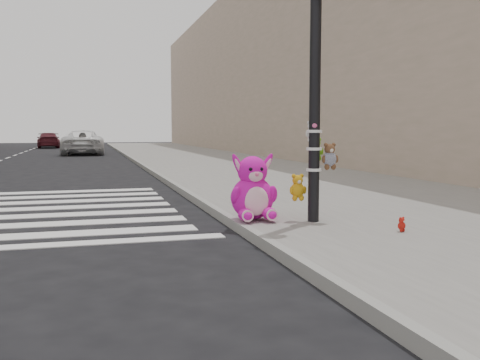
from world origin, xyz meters
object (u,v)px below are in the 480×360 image
object	(u,v)px
signal_pole	(315,105)
pink_bunny	(253,192)
red_teddy	(402,224)
car_white_near	(83,142)

from	to	relation	value
signal_pole	pink_bunny	size ratio (longest dim) A/B	4.01
pink_bunny	red_teddy	bearing A→B (deg)	-40.51
signal_pole	car_white_near	distance (m)	26.54
signal_pole	pink_bunny	bearing A→B (deg)	156.11
signal_pole	car_white_near	xyz separation A→B (m)	(-3.33, 26.31, -1.10)
car_white_near	pink_bunny	bearing A→B (deg)	96.35
signal_pole	pink_bunny	xyz separation A→B (m)	(-0.81, 0.36, -1.26)
pink_bunny	red_teddy	world-z (taller)	pink_bunny
signal_pole	car_white_near	size ratio (longest dim) A/B	0.78
red_teddy	car_white_near	size ratio (longest dim) A/B	0.04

